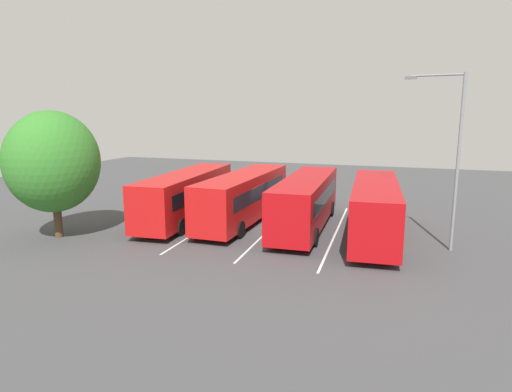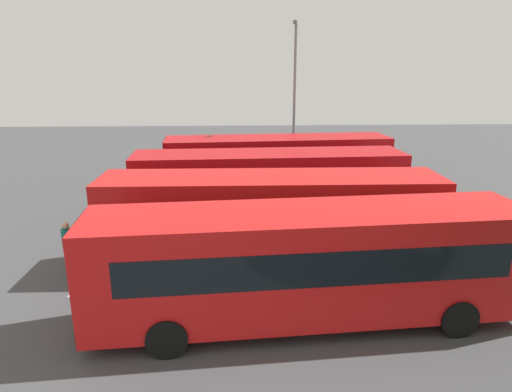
# 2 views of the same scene
# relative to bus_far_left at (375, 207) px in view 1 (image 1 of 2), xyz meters

# --- Properties ---
(ground_plane) EXTENTS (67.94, 67.94, 0.00)m
(ground_plane) POSITION_rel_bus_far_left_xyz_m (0.16, 6.03, -1.69)
(ground_plane) COLOR #424244
(bus_far_left) EXTENTS (11.33, 3.19, 3.06)m
(bus_far_left) POSITION_rel_bus_far_left_xyz_m (0.00, 0.00, 0.00)
(bus_far_left) COLOR #B70C11
(bus_far_left) RESTS_ON ground
(bus_center_left) EXTENTS (11.28, 2.90, 3.06)m
(bus_center_left) POSITION_rel_bus_far_left_xyz_m (0.72, 4.06, 0.00)
(bus_center_left) COLOR #B70C11
(bus_center_left) RESTS_ON ground
(bus_center_right) EXTENTS (11.21, 2.59, 3.06)m
(bus_center_right) POSITION_rel_bus_far_left_xyz_m (0.93, 8.10, 0.00)
(bus_center_right) COLOR red
(bus_center_right) RESTS_ON ground
(bus_far_right) EXTENTS (11.33, 3.22, 3.06)m
(bus_far_right) POSITION_rel_bus_far_left_xyz_m (0.22, 11.76, 0.00)
(bus_far_right) COLOR red
(bus_far_right) RESTS_ON ground
(pedestrian) EXTENTS (0.41, 0.41, 1.74)m
(pedestrian) POSITION_rel_bus_far_left_xyz_m (7.49, 8.58, -0.67)
(pedestrian) COLOR #232833
(pedestrian) RESTS_ON ground
(street_lamp) EXTENTS (0.58, 2.79, 8.73)m
(street_lamp) POSITION_rel_bus_far_left_xyz_m (-1.26, -3.61, 3.32)
(street_lamp) COLOR gray
(street_lamp) RESTS_ON ground
(depot_tree) EXTENTS (5.25, 4.73, 6.99)m
(depot_tree) POSITION_rel_bus_far_left_xyz_m (-5.76, 16.67, 2.53)
(depot_tree) COLOR #4C3823
(depot_tree) RESTS_ON ground
(lane_stripe_outer_left) EXTENTS (13.73, 0.67, 0.01)m
(lane_stripe_outer_left) POSITION_rel_bus_far_left_xyz_m (0.16, 2.13, -1.69)
(lane_stripe_outer_left) COLOR silver
(lane_stripe_outer_left) RESTS_ON ground
(lane_stripe_inner_left) EXTENTS (13.73, 0.67, 0.01)m
(lane_stripe_inner_left) POSITION_rel_bus_far_left_xyz_m (0.16, 6.03, -1.69)
(lane_stripe_inner_left) COLOR silver
(lane_stripe_inner_left) RESTS_ON ground
(lane_stripe_inner_right) EXTENTS (13.73, 0.67, 0.01)m
(lane_stripe_inner_right) POSITION_rel_bus_far_left_xyz_m (0.16, 9.92, -1.69)
(lane_stripe_inner_right) COLOR silver
(lane_stripe_inner_right) RESTS_ON ground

